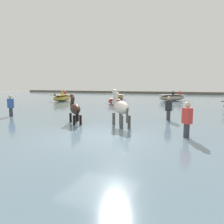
% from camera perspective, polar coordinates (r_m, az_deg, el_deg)
% --- Properties ---
extents(ground_plane, '(120.00, 120.00, 0.00)m').
position_cam_1_polar(ground_plane, '(7.66, -3.23, -9.30)').
color(ground_plane, gray).
extents(water_surface, '(90.00, 90.00, 0.39)m').
position_cam_1_polar(water_surface, '(17.02, 11.73, 0.45)').
color(water_surface, slate).
rests_on(water_surface, ground).
extents(horse_lead_dark_bay, '(1.34, 1.36, 1.77)m').
position_cam_1_polar(horse_lead_dark_bay, '(10.04, -10.17, 0.67)').
color(horse_lead_dark_bay, '#382319').
rests_on(horse_lead_dark_bay, ground).
extents(horse_trailing_pinto, '(1.47, 1.59, 2.01)m').
position_cam_1_polar(horse_trailing_pinto, '(9.11, 2.35, 1.01)').
color(horse_trailing_pinto, beige).
rests_on(horse_trailing_pinto, ground).
extents(boat_mid_channel, '(3.34, 3.44, 1.21)m').
position_cam_1_polar(boat_mid_channel, '(25.38, 16.19, 3.82)').
color(boat_mid_channel, '#B2AD9E').
rests_on(boat_mid_channel, water_surface).
extents(boat_near_starboard, '(2.53, 2.38, 0.66)m').
position_cam_1_polar(boat_near_starboard, '(19.79, 0.91, 2.88)').
color(boat_near_starboard, '#BC382D').
rests_on(boat_near_starboard, water_surface).
extents(boat_far_offshore, '(1.95, 3.90, 1.21)m').
position_cam_1_polar(boat_far_offshore, '(24.62, -13.50, 3.81)').
color(boat_far_offshore, gold).
rests_on(boat_far_offshore, water_surface).
extents(boat_distant_east, '(2.34, 2.63, 0.63)m').
position_cam_1_polar(boat_distant_east, '(29.59, 2.09, 4.33)').
color(boat_distant_east, gold).
rests_on(boat_distant_east, water_surface).
extents(person_onlooker_left, '(0.32, 0.20, 1.63)m').
position_cam_1_polar(person_onlooker_left, '(13.54, -26.06, 0.99)').
color(person_onlooker_left, '#383842').
rests_on(person_onlooker_left, ground).
extents(person_spectator_far, '(0.32, 0.20, 1.63)m').
position_cam_1_polar(person_spectator_far, '(11.14, 15.27, 0.25)').
color(person_spectator_far, '#383842').
rests_on(person_spectator_far, ground).
extents(person_wading_mid, '(0.37, 0.36, 1.63)m').
position_cam_1_polar(person_wading_mid, '(7.64, 19.86, -3.09)').
color(person_wading_mid, '#383842').
rests_on(person_wading_mid, ground).
extents(far_shoreline, '(80.00, 2.40, 0.88)m').
position_cam_1_polar(far_shoreline, '(45.43, 18.83, 4.75)').
color(far_shoreline, '#605B4C').
rests_on(far_shoreline, ground).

